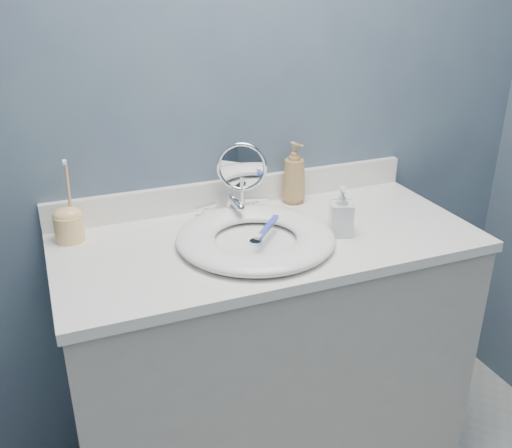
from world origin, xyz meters
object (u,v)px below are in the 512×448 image
soap_bottle_clear (342,211)px  makeup_mirror (242,175)px  toothbrush_holder (69,223)px  soap_bottle_amber (294,173)px

soap_bottle_clear → makeup_mirror: bearing=152.5°
makeup_mirror → toothbrush_holder: size_ratio=0.97×
makeup_mirror → soap_bottle_amber: 0.20m
soap_bottle_amber → soap_bottle_clear: soap_bottle_amber is taller
makeup_mirror → soap_bottle_amber: size_ratio=1.15×
soap_bottle_clear → toothbrush_holder: size_ratio=0.60×
soap_bottle_amber → toothbrush_holder: bearing=167.7°
soap_bottle_amber → soap_bottle_clear: bearing=-100.5°
soap_bottle_amber → toothbrush_holder: size_ratio=0.85×
soap_bottle_clear → toothbrush_holder: 0.78m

